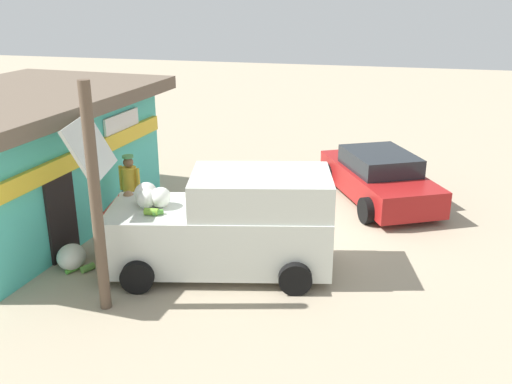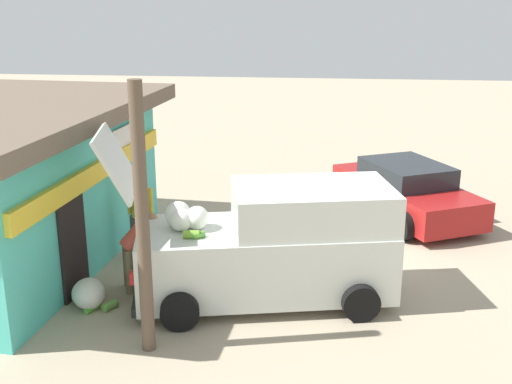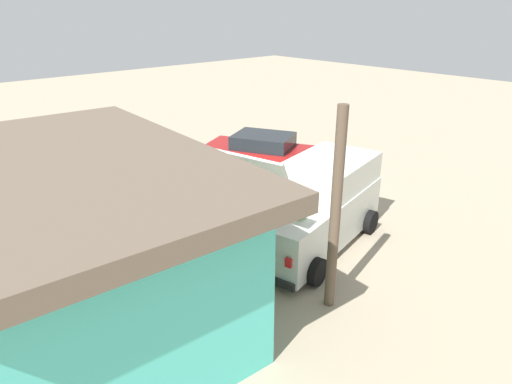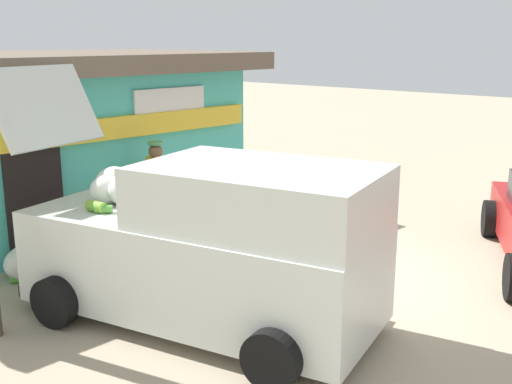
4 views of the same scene
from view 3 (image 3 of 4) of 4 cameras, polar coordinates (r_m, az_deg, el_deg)
name	(u,v)px [view 3 (image 3 of 4)]	position (r m, az deg, el deg)	size (l,w,h in m)	color
ground_plane	(260,208)	(13.40, 0.49, -2.03)	(60.00, 60.00, 0.00)	tan
storefront_bar	(79,238)	(8.93, -21.28, -5.45)	(7.67, 5.24, 3.13)	#4CC6B7
delivery_van	(315,206)	(11.22, 7.40, -1.72)	(2.85, 5.09, 3.04)	silver
parked_sedan	(263,153)	(16.31, 0.90, 4.89)	(4.53, 3.47, 1.31)	maroon
vendor_standing	(182,218)	(10.59, -9.22, -3.29)	(0.40, 0.56, 1.75)	#4C4C51
customer_bending	(234,242)	(9.80, -2.72, -6.32)	(0.65, 0.72, 1.41)	#726047
unloaded_banana_pile	(236,295)	(9.26, -2.47, -12.74)	(0.90, 0.91, 0.48)	silver
paint_bucket	(160,228)	(12.05, -11.94, -4.49)	(0.33, 0.33, 0.39)	blue
utility_pole	(335,213)	(8.49, 9.93, -2.63)	(0.20, 0.20, 4.02)	brown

